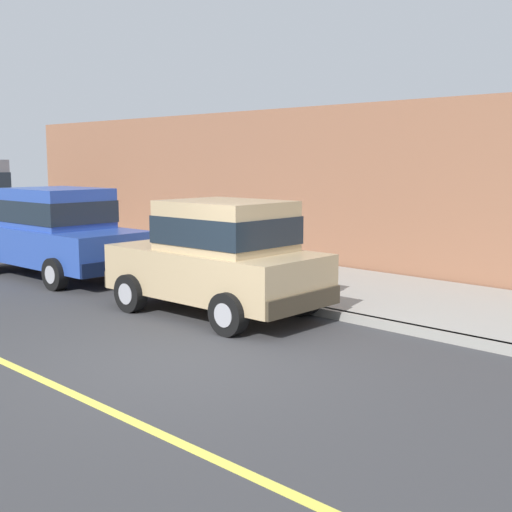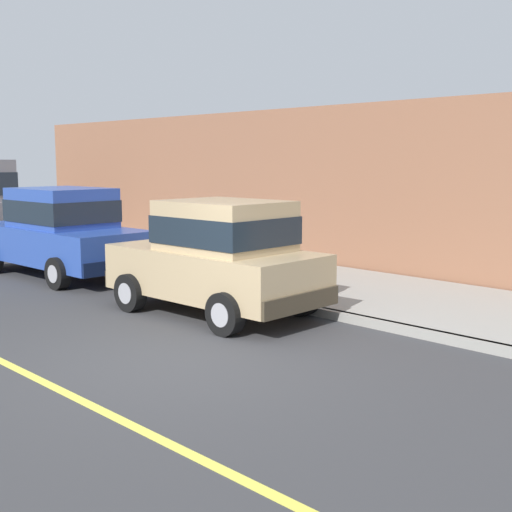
# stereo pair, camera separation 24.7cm
# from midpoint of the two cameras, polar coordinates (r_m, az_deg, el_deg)

# --- Properties ---
(ground_plane) EXTENTS (80.00, 80.00, 0.00)m
(ground_plane) POSITION_cam_midpoint_polar(r_m,az_deg,el_deg) (8.65, -5.57, -8.92)
(ground_plane) COLOR #38383A
(curb) EXTENTS (0.16, 64.00, 0.14)m
(curb) POSITION_cam_midpoint_polar(r_m,az_deg,el_deg) (10.85, 7.76, -5.04)
(curb) COLOR gray
(curb) RESTS_ON ground
(sidewalk) EXTENTS (3.60, 64.00, 0.14)m
(sidewalk) POSITION_cam_midpoint_polar(r_m,az_deg,el_deg) (12.29, 12.94, -3.61)
(sidewalk) COLOR #99968E
(sidewalk) RESTS_ON ground
(lane_centre_line) EXTENTS (0.12, 57.60, 0.01)m
(lane_centre_line) POSITION_cam_midpoint_polar(r_m,az_deg,el_deg) (7.80, -14.94, -11.06)
(lane_centre_line) COLOR #E0D64C
(lane_centre_line) RESTS_ON ground
(car_tan_hatchback) EXTENTS (2.06, 3.86, 1.88)m
(car_tan_hatchback) POSITION_cam_midpoint_polar(r_m,az_deg,el_deg) (11.00, -2.56, 0.01)
(car_tan_hatchback) COLOR tan
(car_tan_hatchback) RESTS_ON ground
(car_blue_sedan) EXTENTS (2.15, 4.66, 1.92)m
(car_blue_sedan) POSITION_cam_midpoint_polar(r_m,az_deg,el_deg) (15.26, -15.69, 2.04)
(car_blue_sedan) COLOR #28479E
(car_blue_sedan) RESTS_ON ground
(dog_brown) EXTENTS (0.48, 0.65, 0.49)m
(dog_brown) POSITION_cam_midpoint_polar(r_m,az_deg,el_deg) (13.14, 4.74, -1.08)
(dog_brown) COLOR brown
(dog_brown) RESTS_ON sidewalk
(building_facade) EXTENTS (0.50, 20.00, 3.73)m
(building_facade) POSITION_cam_midpoint_polar(r_m,az_deg,el_deg) (17.43, 0.40, 5.98)
(building_facade) COLOR #8C5B42
(building_facade) RESTS_ON ground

